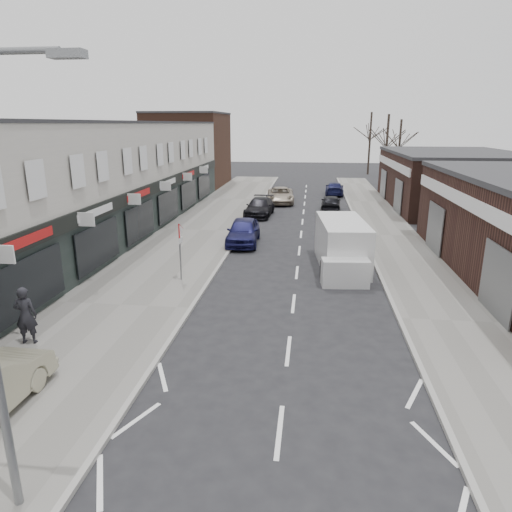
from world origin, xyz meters
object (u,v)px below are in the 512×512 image
(parked_car_left_c, at_px, (280,195))
(parked_car_right_c, at_px, (335,189))
(parked_car_left_b, at_px, (260,207))
(warning_sign, at_px, (180,235))
(parked_car_right_b, at_px, (331,203))
(parked_car_left_a, at_px, (243,231))
(white_van, at_px, (342,246))
(pedestrian, at_px, (26,315))
(parked_car_right_a, at_px, (340,240))

(parked_car_left_c, distance_m, parked_car_right_c, 7.53)
(parked_car_left_b, bearing_deg, parked_car_left_c, 82.12)
(parked_car_left_b, bearing_deg, warning_sign, -93.30)
(parked_car_right_b, bearing_deg, parked_car_left_a, 66.49)
(parked_car_left_b, relative_size, parked_car_right_c, 1.08)
(white_van, bearing_deg, parked_car_right_b, 84.42)
(warning_sign, height_order, parked_car_left_a, warning_sign)
(pedestrian, height_order, parked_car_right_a, pedestrian)
(parked_car_left_c, bearing_deg, parked_car_left_b, -105.30)
(pedestrian, relative_size, parked_car_right_b, 0.49)
(pedestrian, relative_size, parked_car_left_a, 0.43)
(parked_car_left_b, bearing_deg, parked_car_right_a, -58.47)
(white_van, relative_size, parked_car_right_b, 1.59)
(parked_car_right_c, bearing_deg, parked_car_left_a, 75.36)
(white_van, distance_m, parked_car_right_b, 15.50)
(parked_car_left_c, distance_m, parked_car_right_b, 5.62)
(pedestrian, bearing_deg, parked_car_right_c, -116.72)
(parked_car_right_b, xyz_separation_m, parked_car_right_c, (0.71, 9.02, -0.03))
(parked_car_left_a, bearing_deg, pedestrian, -111.92)
(white_van, bearing_deg, parked_car_left_b, 108.11)
(parked_car_left_a, distance_m, parked_car_left_c, 14.97)
(warning_sign, height_order, parked_car_right_b, warning_sign)
(pedestrian, xyz_separation_m, parked_car_left_c, (6.17, 28.78, -0.37))
(pedestrian, distance_m, parked_car_right_a, 16.18)
(warning_sign, relative_size, parked_car_right_b, 0.69)
(parked_car_left_c, height_order, parked_car_right_c, parked_car_left_c)
(warning_sign, height_order, parked_car_right_a, warning_sign)
(parked_car_left_a, bearing_deg, white_van, -38.30)
(parked_car_left_a, relative_size, parked_car_right_a, 0.91)
(warning_sign, bearing_deg, parked_car_right_b, 68.42)
(pedestrian, relative_size, parked_car_left_b, 0.40)
(warning_sign, distance_m, parked_car_right_c, 28.83)
(warning_sign, xyz_separation_m, parked_car_right_c, (8.07, 27.63, -1.56))
(warning_sign, bearing_deg, pedestrian, -115.68)
(pedestrian, xyz_separation_m, parked_car_right_a, (10.57, 12.24, -0.27))
(parked_car_left_b, relative_size, parked_car_right_b, 1.21)
(parked_car_left_b, relative_size, parked_car_left_c, 0.94)
(white_van, height_order, parked_car_left_a, white_van)
(parked_car_left_a, relative_size, parked_car_right_c, 1.02)
(parked_car_left_c, xyz_separation_m, parked_car_right_c, (5.11, 5.53, -0.07))
(warning_sign, distance_m, parked_car_left_b, 16.04)
(warning_sign, bearing_deg, white_van, 23.01)
(parked_car_right_b, bearing_deg, warning_sign, 71.02)
(parked_car_right_a, bearing_deg, parked_car_right_c, -89.20)
(white_van, distance_m, parked_car_left_a, 6.91)
(parked_car_left_c, bearing_deg, pedestrian, -106.49)
(pedestrian, bearing_deg, white_van, -145.64)
(pedestrian, xyz_separation_m, parked_car_right_c, (11.28, 34.31, -0.44))
(parked_car_left_a, relative_size, parked_car_left_b, 0.95)
(warning_sign, relative_size, parked_car_left_c, 0.53)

